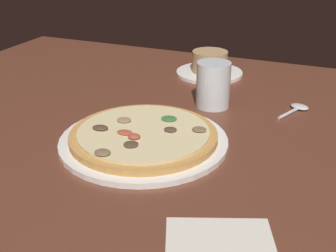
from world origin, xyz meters
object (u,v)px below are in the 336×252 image
(ramekin_on_saucer, at_px, (210,65))
(spoon, at_px, (297,108))
(water_glass, at_px, (213,87))
(pizza_main, at_px, (144,138))

(ramekin_on_saucer, bearing_deg, spoon, -32.97)
(ramekin_on_saucer, height_order, water_glass, water_glass)
(pizza_main, bearing_deg, water_glass, 74.46)
(ramekin_on_saucer, relative_size, water_glass, 1.76)
(pizza_main, height_order, ramekin_on_saucer, ramekin_on_saucer)
(pizza_main, distance_m, water_glass, 0.23)
(pizza_main, relative_size, ramekin_on_saucer, 1.76)
(pizza_main, relative_size, water_glass, 3.11)
(pizza_main, distance_m, spoon, 0.35)
(water_glass, height_order, spoon, water_glass)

